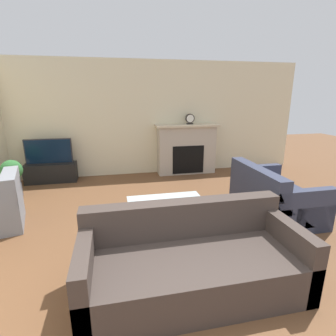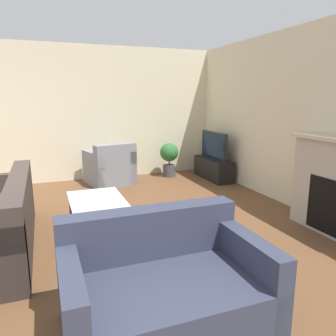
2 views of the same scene
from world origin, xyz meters
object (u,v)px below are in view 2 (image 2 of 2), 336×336
at_px(couch_loveseat, 164,291).
at_px(potted_plant, 169,157).
at_px(coffee_table, 98,204).
at_px(tv, 214,145).
at_px(armchair_by_window, 110,169).

bearing_deg(couch_loveseat, potted_plant, 68.41).
distance_m(couch_loveseat, potted_plant, 4.76).
xyz_separation_m(couch_loveseat, coffee_table, (-1.82, -0.18, 0.13)).
relative_size(tv, coffee_table, 0.91).
xyz_separation_m(tv, couch_loveseat, (3.91, -2.54, -0.42)).
bearing_deg(couch_loveseat, coffee_table, 95.80).
distance_m(couch_loveseat, armchair_by_window, 4.29).
distance_m(tv, armchair_by_window, 2.17).
xyz_separation_m(couch_loveseat, armchair_by_window, (-4.27, 0.44, 0.01)).
bearing_deg(coffee_table, couch_loveseat, 5.80).
bearing_deg(couch_loveseat, armchair_by_window, 84.06).
relative_size(couch_loveseat, coffee_table, 1.34).
height_order(armchair_by_window, potted_plant, armchair_by_window).
bearing_deg(potted_plant, couch_loveseat, -21.59).
bearing_deg(potted_plant, coffee_table, -36.57).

